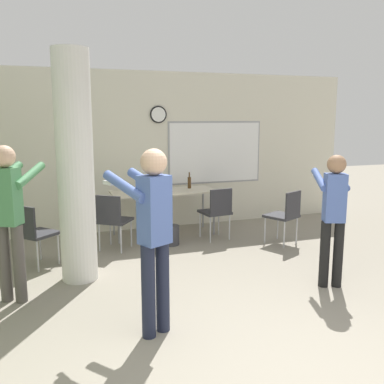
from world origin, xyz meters
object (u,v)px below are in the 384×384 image
at_px(chair_mid_room, 285,213).
at_px(person_playing_side, 333,210).
at_px(bottle_on_table, 189,182).
at_px(chair_near_pillar, 33,231).
at_px(folding_table, 164,194).
at_px(person_playing_front, 153,227).
at_px(person_watching_back, 10,211).
at_px(chair_table_left, 113,218).
at_px(chair_table_right, 217,209).

bearing_deg(chair_mid_room, person_playing_side, -103.01).
bearing_deg(bottle_on_table, chair_near_pillar, -156.77).
xyz_separation_m(bottle_on_table, person_playing_side, (0.78, -2.95, 0.06)).
height_order(folding_table, person_playing_front, person_playing_front).
relative_size(bottle_on_table, chair_mid_room, 0.33).
distance_m(folding_table, person_playing_front, 3.42).
xyz_separation_m(folding_table, person_playing_side, (1.29, -2.83, 0.22)).
bearing_deg(person_playing_side, person_watching_back, 167.46).
bearing_deg(person_playing_front, person_playing_side, 10.40).
bearing_deg(chair_mid_room, person_watching_back, -167.59).
relative_size(chair_table_left, chair_near_pillar, 1.00).
bearing_deg(person_watching_back, person_playing_front, -43.43).
xyz_separation_m(chair_table_left, chair_table_right, (1.71, 0.02, 0.00)).
height_order(chair_near_pillar, person_watching_back, person_watching_back).
bearing_deg(chair_mid_room, chair_near_pillar, 177.30).
distance_m(chair_table_left, chair_mid_room, 2.69).
bearing_deg(chair_table_left, person_playing_front, -90.72).
xyz_separation_m(folding_table, person_playing_front, (-0.99, -3.25, 0.31)).
bearing_deg(person_playing_front, bottle_on_table, 66.02).
bearing_deg(person_playing_side, chair_near_pillar, 151.40).
bearing_deg(bottle_on_table, person_playing_side, -75.09).
xyz_separation_m(person_watching_back, person_playing_side, (3.56, -0.79, -0.08)).
xyz_separation_m(bottle_on_table, chair_table_right, (0.25, -0.68, -0.37)).
bearing_deg(folding_table, chair_near_pillar, -154.40).
height_order(chair_table_left, chair_near_pillar, same).
relative_size(folding_table, chair_near_pillar, 2.02).
relative_size(chair_table_left, chair_mid_room, 1.00).
bearing_deg(person_playing_side, chair_table_right, 103.37).
xyz_separation_m(chair_table_right, person_watching_back, (-3.02, -1.47, 0.50)).
bearing_deg(chair_table_right, person_watching_back, -154.04).
distance_m(chair_table_right, person_playing_side, 2.36).
bearing_deg(chair_table_right, bottle_on_table, 109.84).
xyz_separation_m(chair_table_left, chair_near_pillar, (-1.12, -0.40, 0.00)).
relative_size(bottle_on_table, chair_near_pillar, 0.33).
xyz_separation_m(folding_table, person_watching_back, (-2.27, -2.04, 0.30)).
distance_m(folding_table, person_playing_side, 3.12).
height_order(chair_table_left, person_playing_front, person_playing_front).
bearing_deg(chair_table_left, person_playing_side, -44.90).
bearing_deg(person_playing_side, bottle_on_table, 104.91).
height_order(bottle_on_table, chair_mid_room, bottle_on_table).
bearing_deg(person_playing_front, chair_table_right, 56.98).
relative_size(chair_table_right, chair_mid_room, 1.00).
xyz_separation_m(chair_table_right, person_playing_front, (-1.74, -2.68, 0.51)).
xyz_separation_m(person_playing_front, person_playing_side, (2.28, 0.42, -0.09)).
distance_m(bottle_on_table, person_playing_front, 3.69).
bearing_deg(chair_mid_room, bottle_on_table, 132.24).
bearing_deg(chair_near_pillar, person_playing_front, -64.25).
height_order(person_playing_front, person_playing_side, person_playing_front).
distance_m(folding_table, chair_table_right, 0.96).
relative_size(bottle_on_table, person_watching_back, 0.17).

